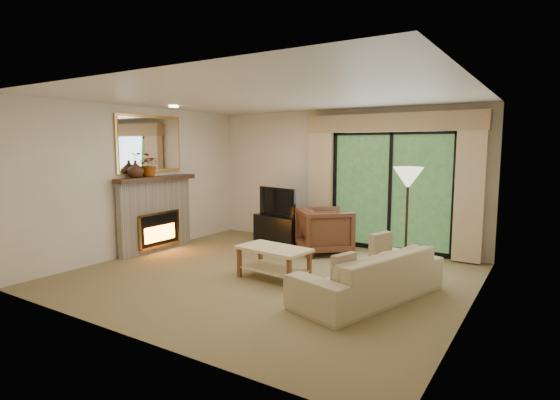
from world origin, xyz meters
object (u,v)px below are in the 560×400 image
Objects in this scene: armchair at (325,231)px; sofa at (369,274)px; media_console at (281,229)px; coffee_table at (274,263)px.

sofa is at bearing 175.93° from armchair.
media_console is 1.13m from armchair.
media_console is 2.38m from coffee_table.
armchair is 0.85× the size of coffee_table.
media_console is 0.52× the size of sofa.
media_console is at bearing 32.72° from armchair.
media_console is at bearing 126.11° from coffee_table.
coffee_table is (1.19, -2.07, -0.04)m from media_console.
media_console is at bearing -111.28° from sofa.
coffee_table is at bearing 138.88° from armchair.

